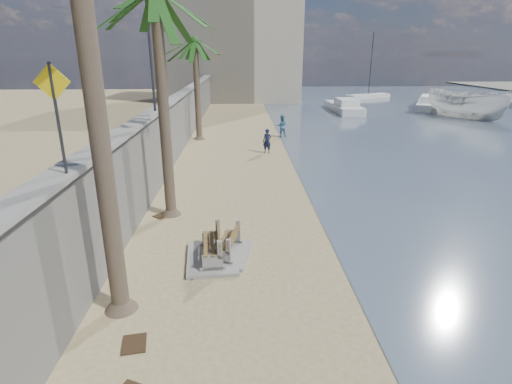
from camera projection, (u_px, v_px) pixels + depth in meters
name	position (u px, v px, depth m)	size (l,w,h in m)	color
ground_plane	(290.00, 344.00, 8.95)	(140.00, 140.00, 0.00)	tan
seawall	(180.00, 123.00, 27.08)	(0.45, 70.00, 3.50)	gray
wall_cap	(178.00, 96.00, 26.49)	(0.80, 70.00, 0.12)	gray
end_building	(233.00, 48.00, 55.71)	(18.00, 12.00, 14.00)	#B7AA93
bench_near	(212.00, 248.00, 12.48)	(1.74, 2.39, 0.95)	gray
bench_far	(228.00, 245.00, 12.79)	(1.74, 2.24, 0.84)	gray
palm_back	(195.00, 42.00, 28.26)	(5.00, 5.00, 7.96)	brown
pedestrian_sign	(55.00, 104.00, 8.50)	(0.78, 0.07, 2.40)	#2D2D33
streetlight	(150.00, 43.00, 17.93)	(0.28, 0.28, 5.12)	#2D2D33
person_a	(267.00, 139.00, 25.97)	(0.66, 0.44, 1.82)	#151A3B
person_b	(282.00, 125.00, 31.06)	(0.92, 0.72, 1.91)	teal
boat_cruiser	(468.00, 102.00, 40.03)	(3.37, 3.46, 3.96)	silver
yacht_near	(432.00, 104.00, 48.93)	(11.01, 3.08, 1.50)	silver
yacht_far	(344.00, 108.00, 45.48)	(9.07, 2.54, 1.50)	silver
sailboat_west	(368.00, 96.00, 59.04)	(7.06, 4.54, 9.25)	silver
debris_b	(134.00, 344.00, 8.93)	(0.65, 0.52, 0.03)	#382616
debris_c	(163.00, 215.00, 16.06)	(0.66, 0.53, 0.03)	#382616
debris_d	(194.00, 275.00, 11.71)	(0.44, 0.35, 0.03)	#382616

